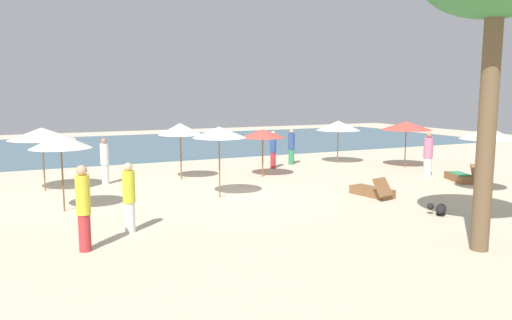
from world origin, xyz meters
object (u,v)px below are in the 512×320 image
(person_3, at_px, (291,147))
(person_5, at_px, (273,149))
(umbrella_4, at_px, (263,133))
(lounger_2, at_px, (373,191))
(person_1, at_px, (129,197))
(umbrella_8, at_px, (180,129))
(umbrella_3, at_px, (42,134))
(umbrella_7, at_px, (219,132))
(person_0, at_px, (428,155))
(umbrella_1, at_px, (61,141))
(person_2, at_px, (105,161))
(umbrella_5, at_px, (406,126))
(lounger_1, at_px, (462,177))
(person_4, at_px, (83,207))
(umbrella_6, at_px, (488,133))
(umbrella_0, at_px, (338,126))
(dog, at_px, (440,209))

(person_3, bearing_deg, person_5, -151.43)
(umbrella_4, xyz_separation_m, lounger_2, (1.65, -5.06, -1.62))
(umbrella_4, relative_size, person_1, 1.12)
(umbrella_8, height_order, person_1, umbrella_8)
(umbrella_3, relative_size, umbrella_7, 0.96)
(umbrella_7, bearing_deg, person_3, 43.47)
(person_3, relative_size, person_5, 1.00)
(umbrella_4, distance_m, person_3, 3.83)
(umbrella_4, height_order, person_0, umbrella_4)
(umbrella_1, relative_size, person_2, 1.30)
(umbrella_5, bearing_deg, person_2, 173.39)
(umbrella_5, distance_m, umbrella_8, 10.46)
(umbrella_7, bearing_deg, lounger_2, -23.47)
(umbrella_3, height_order, lounger_1, umbrella_3)
(lounger_1, bearing_deg, umbrella_3, 161.48)
(umbrella_1, xyz_separation_m, umbrella_7, (4.80, -0.16, 0.10))
(lounger_1, distance_m, person_4, 14.50)
(umbrella_4, xyz_separation_m, umbrella_6, (5.44, -6.29, 0.30))
(umbrella_3, xyz_separation_m, umbrella_4, (8.26, -0.63, -0.24))
(lounger_1, xyz_separation_m, person_1, (-13.08, -1.51, 0.71))
(person_5, bearing_deg, umbrella_1, -153.50)
(umbrella_7, bearing_deg, person_4, -139.99)
(umbrella_0, relative_size, umbrella_6, 0.94)
(umbrella_3, height_order, person_4, umbrella_3)
(lounger_2, xyz_separation_m, person_2, (-7.79, 6.07, 0.72))
(umbrella_5, height_order, dog, umbrella_5)
(umbrella_0, bearing_deg, dog, -108.62)
(umbrella_8, bearing_deg, person_4, -119.94)
(umbrella_0, height_order, umbrella_6, umbrella_6)
(umbrella_0, distance_m, person_3, 2.57)
(umbrella_5, relative_size, lounger_1, 1.33)
(person_2, bearing_deg, umbrella_7, -52.51)
(umbrella_8, height_order, dog, umbrella_8)
(person_4, height_order, dog, person_4)
(umbrella_4, bearing_deg, person_1, -138.09)
(umbrella_3, relative_size, umbrella_5, 0.98)
(dog, bearing_deg, umbrella_8, 120.04)
(person_1, bearing_deg, lounger_1, 6.60)
(umbrella_5, distance_m, umbrella_6, 6.01)
(lounger_2, bearing_deg, person_5, 92.27)
(umbrella_3, relative_size, lounger_1, 1.30)
(umbrella_0, relative_size, person_4, 1.13)
(umbrella_4, xyz_separation_m, umbrella_5, (7.13, -0.53, 0.15))
(person_2, bearing_deg, umbrella_1, -113.81)
(umbrella_7, height_order, person_2, umbrella_7)
(umbrella_4, height_order, umbrella_6, umbrella_6)
(person_1, bearing_deg, umbrella_0, 33.87)
(umbrella_1, relative_size, person_1, 1.30)
(umbrella_0, xyz_separation_m, person_4, (-12.74, -8.83, -0.87))
(person_1, bearing_deg, person_5, 43.86)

